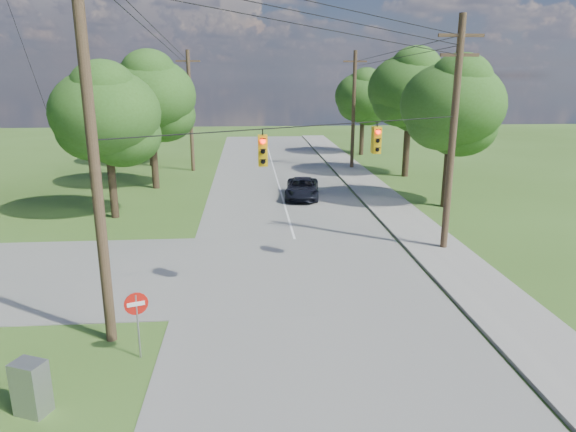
{
  "coord_description": "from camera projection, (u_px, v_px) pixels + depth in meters",
  "views": [
    {
      "loc": [
        -0.25,
        -14.39,
        7.95
      ],
      "look_at": [
        1.27,
        5.0,
        2.61
      ],
      "focal_mm": 32.0,
      "sensor_mm": 36.0,
      "label": 1
    }
  ],
  "objects": [
    {
      "name": "ground",
      "position": [
        260.0,
        340.0,
        15.95
      ],
      "size": [
        140.0,
        140.0,
        0.0
      ],
      "primitive_type": "plane",
      "color": "#38591D",
      "rests_on": "ground"
    },
    {
      "name": "power_lines",
      "position": [
        282.0,
        50.0,
        24.75
      ],
      "size": [
        13.93,
        29.62,
        4.93
      ],
      "color": "black",
      "rests_on": "ground"
    },
    {
      "name": "pole_ne",
      "position": [
        453.0,
        133.0,
        22.87
      ],
      "size": [
        2.0,
        0.32,
        10.5
      ],
      "color": "brown",
      "rests_on": "ground"
    },
    {
      "name": "pole_sw",
      "position": [
        92.0,
        139.0,
        14.34
      ],
      "size": [
        2.0,
        0.32,
        12.0
      ],
      "color": "brown",
      "rests_on": "ground"
    },
    {
      "name": "main_road",
      "position": [
        306.0,
        277.0,
        20.91
      ],
      "size": [
        10.0,
        100.0,
        0.03
      ],
      "primitive_type": "cube",
      "color": "gray",
      "rests_on": "ground"
    },
    {
      "name": "pole_north_e",
      "position": [
        354.0,
        109.0,
        44.11
      ],
      "size": [
        2.0,
        0.32,
        10.0
      ],
      "color": "brown",
      "rests_on": "ground"
    },
    {
      "name": "tree_e_near",
      "position": [
        453.0,
        105.0,
        30.59
      ],
      "size": [
        6.2,
        6.2,
        8.81
      ],
      "color": "#453322",
      "rests_on": "ground"
    },
    {
      "name": "car_main_north",
      "position": [
        302.0,
        188.0,
        34.25
      ],
      "size": [
        2.73,
        4.92,
        1.3
      ],
      "primitive_type": "imported",
      "rotation": [
        0.0,
        0.0,
        -0.13
      ],
      "color": "black",
      "rests_on": "main_road"
    },
    {
      "name": "tree_w_mid",
      "position": [
        150.0,
        96.0,
        35.8
      ],
      "size": [
        6.4,
        6.4,
        9.22
      ],
      "color": "#453322",
      "rests_on": "ground"
    },
    {
      "name": "tree_e_mid",
      "position": [
        410.0,
        89.0,
        40.07
      ],
      "size": [
        6.6,
        6.6,
        9.64
      ],
      "color": "#453322",
      "rests_on": "ground"
    },
    {
      "name": "tree_w_far",
      "position": [
        148.0,
        95.0,
        45.35
      ],
      "size": [
        6.0,
        6.0,
        8.73
      ],
      "color": "#453322",
      "rests_on": "ground"
    },
    {
      "name": "tree_w_near",
      "position": [
        106.0,
        114.0,
        28.21
      ],
      "size": [
        6.0,
        6.0,
        8.4
      ],
      "color": "#453322",
      "rests_on": "ground"
    },
    {
      "name": "pole_north_w",
      "position": [
        190.0,
        110.0,
        43.06
      ],
      "size": [
        2.0,
        0.32,
        10.0
      ],
      "color": "brown",
      "rests_on": "ground"
    },
    {
      "name": "sidewalk_east",
      "position": [
        465.0,
        271.0,
        21.4
      ],
      "size": [
        2.6,
        100.0,
        0.12
      ],
      "primitive_type": "cube",
      "color": "gray",
      "rests_on": "ground"
    },
    {
      "name": "control_cabinet",
      "position": [
        31.0,
        388.0,
        12.35
      ],
      "size": [
        0.91,
        0.8,
        1.37
      ],
      "primitive_type": "cube",
      "rotation": [
        0.0,
        0.0,
        -0.4
      ],
      "color": "gray",
      "rests_on": "ground"
    },
    {
      "name": "traffic_signals",
      "position": [
        324.0,
        144.0,
        18.95
      ],
      "size": [
        4.91,
        3.27,
        1.05
      ],
      "color": "#E5B20D",
      "rests_on": "ground"
    },
    {
      "name": "do_not_enter_sign",
      "position": [
        137.0,
        310.0,
        14.58
      ],
      "size": [
        0.65,
        0.26,
        2.04
      ],
      "rotation": [
        0.0,
        0.0,
        0.34
      ],
      "color": "gray",
      "rests_on": "ground"
    },
    {
      "name": "tree_e_far",
      "position": [
        363.0,
        96.0,
        51.79
      ],
      "size": [
        5.8,
        5.8,
        8.32
      ],
      "color": "#453322",
      "rests_on": "ground"
    }
  ]
}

